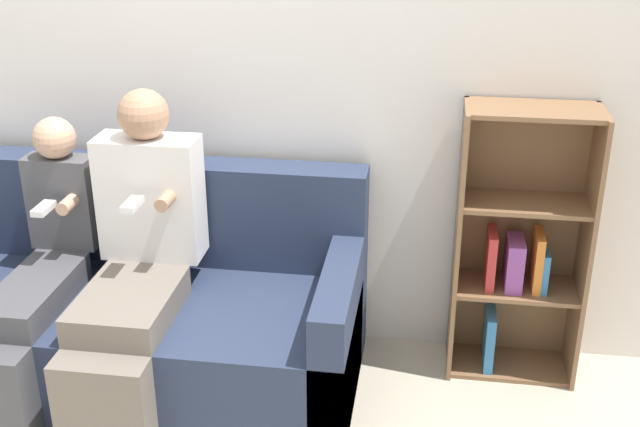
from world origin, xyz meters
The scene contains 5 objects.
back_wall centered at (0.00, 0.96, 1.27)m, with size 10.00×0.06×2.55m.
couch centered at (-0.34, 0.52, 0.28)m, with size 1.83×0.83×0.83m.
adult_seated centered at (-0.25, 0.41, 0.60)m, with size 0.39×0.77×1.18m.
child_seated centered at (-0.63, 0.37, 0.52)m, with size 0.27×0.79×1.05m.
bookshelf centered at (1.18, 0.82, 0.53)m, with size 0.51×0.28×1.12m.
Camera 1 is at (0.82, -2.13, 1.94)m, focal length 45.00 mm.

